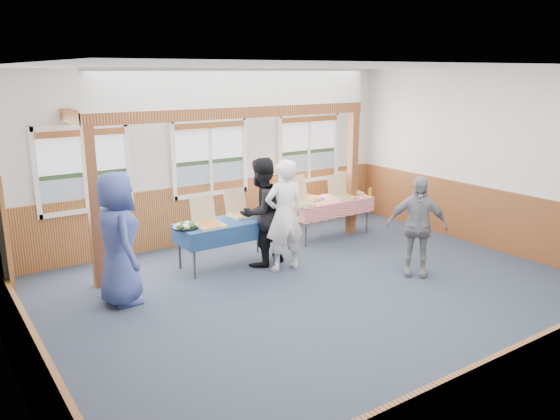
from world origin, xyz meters
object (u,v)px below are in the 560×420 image
Objects in this scene: woman_black at (261,212)px; person_grey at (417,226)px; man_blue at (118,239)px; table_left at (228,225)px; woman_white at (284,216)px; table_right at (329,202)px.

woman_black is 1.13× the size of person_grey.
person_grey is at bearing -106.14° from man_blue.
table_left is 3.04m from person_grey.
man_blue reaches higher than table_left.
table_left is 0.93× the size of man_blue.
table_right is at bearing -141.85° from woman_white.
person_grey is (1.76, -1.77, -0.10)m from woman_black.
person_grey is at bearing 147.73° from woman_white.
table_right is at bearing -75.25° from man_blue.
man_blue is at bearing 2.91° from woman_white.
man_blue is at bearing -151.75° from table_right.
person_grey is (2.24, -2.06, 0.10)m from table_left.
woman_black is 2.45m from man_blue.
table_right is 2.06m from woman_white.
man_blue is at bearing -155.47° from person_grey.
man_blue reaches higher than table_right.
man_blue is 1.17× the size of person_grey.
man_blue reaches higher than person_grey.
woman_black is (-1.93, -0.60, 0.21)m from table_right.
table_right is 2.38m from person_grey.
table_left is 2.05m from man_blue.
table_left is at bearing -47.00° from woman_black.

